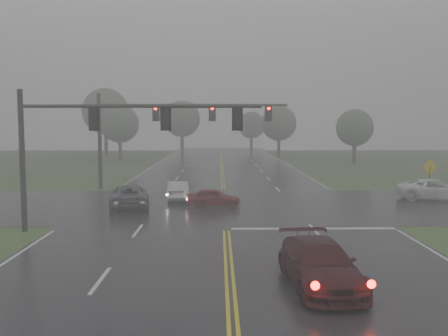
{
  "coord_description": "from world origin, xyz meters",
  "views": [
    {
      "loc": [
        -0.39,
        -10.93,
        5.45
      ],
      "look_at": [
        -0.09,
        16.0,
        3.04
      ],
      "focal_mm": 40.0,
      "sensor_mm": 36.0,
      "label": 1
    }
  ],
  "objects_px": {
    "sedan_maroon": "(319,287)",
    "pickup_white": "(436,200)",
    "signal_gantry_far": "(159,122)",
    "signal_gantry_near": "(95,133)",
    "car_grey": "(129,207)",
    "sedan_silver": "(178,200)",
    "sedan_red": "(214,207)"
  },
  "relations": [
    {
      "from": "sedan_maroon",
      "to": "pickup_white",
      "type": "bearing_deg",
      "value": 53.2
    },
    {
      "from": "sedan_maroon",
      "to": "signal_gantry_far",
      "type": "distance_m",
      "value": 26.96
    },
    {
      "from": "pickup_white",
      "to": "signal_gantry_near",
      "type": "height_order",
      "value": "signal_gantry_near"
    },
    {
      "from": "car_grey",
      "to": "signal_gantry_near",
      "type": "distance_m",
      "value": 8.92
    },
    {
      "from": "sedan_silver",
      "to": "sedan_maroon",
      "type": "bearing_deg",
      "value": 102.66
    },
    {
      "from": "sedan_silver",
      "to": "pickup_white",
      "type": "relative_size",
      "value": 0.78
    },
    {
      "from": "sedan_silver",
      "to": "car_grey",
      "type": "distance_m",
      "value": 4.1
    },
    {
      "from": "sedan_maroon",
      "to": "pickup_white",
      "type": "distance_m",
      "value": 22.33
    },
    {
      "from": "sedan_maroon",
      "to": "signal_gantry_far",
      "type": "relative_size",
      "value": 0.33
    },
    {
      "from": "sedan_maroon",
      "to": "sedan_red",
      "type": "height_order",
      "value": "sedan_maroon"
    },
    {
      "from": "car_grey",
      "to": "sedan_red",
      "type": "bearing_deg",
      "value": 169.32
    },
    {
      "from": "sedan_silver",
      "to": "signal_gantry_far",
      "type": "bearing_deg",
      "value": -77.75
    },
    {
      "from": "pickup_white",
      "to": "signal_gantry_far",
      "type": "relative_size",
      "value": 0.34
    },
    {
      "from": "signal_gantry_near",
      "to": "signal_gantry_far",
      "type": "bearing_deg",
      "value": 85.6
    },
    {
      "from": "sedan_silver",
      "to": "signal_gantry_far",
      "type": "distance_m",
      "value": 8.51
    },
    {
      "from": "sedan_maroon",
      "to": "sedan_silver",
      "type": "bearing_deg",
      "value": 104.35
    },
    {
      "from": "signal_gantry_near",
      "to": "signal_gantry_far",
      "type": "relative_size",
      "value": 0.77
    },
    {
      "from": "signal_gantry_near",
      "to": "signal_gantry_far",
      "type": "distance_m",
      "value": 16.39
    },
    {
      "from": "sedan_maroon",
      "to": "signal_gantry_near",
      "type": "relative_size",
      "value": 0.43
    },
    {
      "from": "car_grey",
      "to": "sedan_maroon",
      "type": "bearing_deg",
      "value": 109.38
    },
    {
      "from": "sedan_maroon",
      "to": "sedan_silver",
      "type": "distance_m",
      "value": 19.97
    },
    {
      "from": "sedan_maroon",
      "to": "car_grey",
      "type": "relative_size",
      "value": 0.99
    },
    {
      "from": "signal_gantry_near",
      "to": "pickup_white",
      "type": "bearing_deg",
      "value": 24.93
    },
    {
      "from": "sedan_red",
      "to": "signal_gantry_far",
      "type": "xyz_separation_m",
      "value": [
        -4.55,
        8.98,
        5.59
      ]
    },
    {
      "from": "car_grey",
      "to": "pickup_white",
      "type": "height_order",
      "value": "car_grey"
    },
    {
      "from": "sedan_silver",
      "to": "car_grey",
      "type": "xyz_separation_m",
      "value": [
        -2.94,
        -2.86,
        0.0
      ]
    },
    {
      "from": "sedan_red",
      "to": "car_grey",
      "type": "bearing_deg",
      "value": 94.18
    },
    {
      "from": "sedan_red",
      "to": "sedan_maroon",
      "type": "bearing_deg",
      "value": -162.58
    },
    {
      "from": "pickup_white",
      "to": "signal_gantry_near",
      "type": "distance_m",
      "value": 24.35
    },
    {
      "from": "signal_gantry_far",
      "to": "signal_gantry_near",
      "type": "bearing_deg",
      "value": -94.4
    },
    {
      "from": "sedan_silver",
      "to": "pickup_white",
      "type": "bearing_deg",
      "value": 173.73
    },
    {
      "from": "sedan_silver",
      "to": "signal_gantry_near",
      "type": "bearing_deg",
      "value": 66.8
    }
  ]
}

